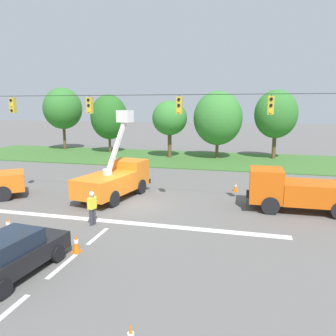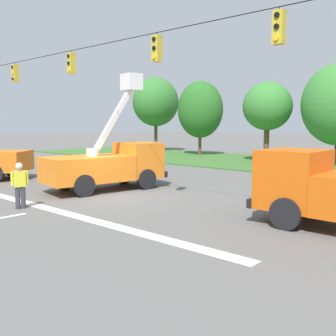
{
  "view_description": "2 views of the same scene",
  "coord_description": "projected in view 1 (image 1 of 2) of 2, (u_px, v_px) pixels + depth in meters",
  "views": [
    {
      "loc": [
        6.73,
        -18.2,
        6.0
      ],
      "look_at": [
        1.4,
        2.88,
        1.85
      ],
      "focal_mm": 35.0,
      "sensor_mm": 36.0,
      "label": 1
    },
    {
      "loc": [
        13.15,
        -10.93,
        3.26
      ],
      "look_at": [
        0.74,
        2.9,
        1.13
      ],
      "focal_mm": 42.0,
      "sensor_mm": 36.0,
      "label": 2
    }
  ],
  "objects": [
    {
      "name": "tree_far_west",
      "position": [
        63.0,
        109.0,
        43.98
      ],
      "size": [
        5.0,
        5.46,
        8.36
      ],
      "color": "brown",
      "rests_on": "ground"
    },
    {
      "name": "utility_truck_support_far",
      "position": [
        299.0,
        191.0,
        18.77
      ],
      "size": [
        6.34,
        2.4,
        2.4
      ],
      "color": "#D6560F",
      "rests_on": "ground"
    },
    {
      "name": "ground_plane",
      "position": [
        134.0,
        205.0,
        20.07
      ],
      "size": [
        200.0,
        200.0,
        0.0
      ],
      "primitive_type": "plane",
      "color": "#605E5B"
    },
    {
      "name": "traffic_cone_mid_right",
      "position": [
        8.0,
        225.0,
        15.62
      ],
      "size": [
        0.36,
        0.36,
        0.83
      ],
      "color": "orange",
      "rests_on": "ground"
    },
    {
      "name": "tree_far_east",
      "position": [
        276.0,
        114.0,
        36.24
      ],
      "size": [
        4.69,
        4.2,
        7.75
      ],
      "color": "brown",
      "rests_on": "ground"
    },
    {
      "name": "traffic_cone_mid_left",
      "position": [
        102.0,
        173.0,
        28.0
      ],
      "size": [
        0.36,
        0.36,
        0.62
      ],
      "color": "orange",
      "rests_on": "ground"
    },
    {
      "name": "grass_verge",
      "position": [
        189.0,
        159.0,
        37.2
      ],
      "size": [
        56.0,
        12.0,
        0.1
      ],
      "primitive_type": "cube",
      "color": "#3D6B2D",
      "rests_on": "ground"
    },
    {
      "name": "road_worker",
      "position": [
        92.0,
        206.0,
        16.57
      ],
      "size": [
        0.35,
        0.62,
        1.77
      ],
      "color": "#383842",
      "rests_on": "ground"
    },
    {
      "name": "traffic_cone_foreground_right",
      "position": [
        236.0,
        186.0,
        23.15
      ],
      "size": [
        0.36,
        0.36,
        0.76
      ],
      "color": "orange",
      "rests_on": "ground"
    },
    {
      "name": "tree_centre",
      "position": [
        170.0,
        118.0,
        37.31
      ],
      "size": [
        3.97,
        4.0,
        6.57
      ],
      "color": "brown",
      "rests_on": "ground"
    },
    {
      "name": "tree_east",
      "position": [
        218.0,
        118.0,
        36.71
      ],
      "size": [
        5.46,
        5.14,
        7.63
      ],
      "color": "brown",
      "rests_on": "ground"
    },
    {
      "name": "signal_gantry",
      "position": [
        132.0,
        130.0,
        19.22
      ],
      "size": [
        26.2,
        0.33,
        7.2
      ],
      "color": "slate",
      "rests_on": "ground"
    },
    {
      "name": "utility_truck_bucket_lift",
      "position": [
        115.0,
        178.0,
        21.59
      ],
      "size": [
        3.44,
        6.22,
        5.7
      ],
      "color": "orange",
      "rests_on": "ground"
    },
    {
      "name": "traffic_cone_foreground_left",
      "position": [
        76.0,
        243.0,
        13.57
      ],
      "size": [
        0.36,
        0.36,
        0.83
      ],
      "color": "orange",
      "rests_on": "ground"
    },
    {
      "name": "tree_west",
      "position": [
        109.0,
        117.0,
        41.39
      ],
      "size": [
        4.7,
        4.17,
        7.4
      ],
      "color": "brown",
      "rests_on": "ground"
    },
    {
      "name": "sedan_black",
      "position": [
        12.0,
        254.0,
        11.68
      ],
      "size": [
        2.24,
        4.45,
        1.56
      ],
      "color": "black",
      "rests_on": "ground"
    },
    {
      "name": "lane_markings",
      "position": [
        103.0,
        232.0,
        15.8
      ],
      "size": [
        17.6,
        15.25,
        0.01
      ],
      "color": "silver",
      "rests_on": "ground"
    }
  ]
}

